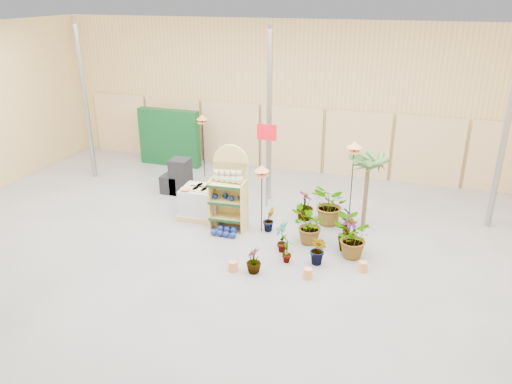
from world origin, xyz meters
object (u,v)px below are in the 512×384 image
at_px(display_shelf, 230,190).
at_px(bird_table_front, 262,170).
at_px(pallet_stack, 203,202).
at_px(potted_plant_2, 309,226).

height_order(display_shelf, bird_table_front, display_shelf).
bearing_deg(display_shelf, pallet_stack, 159.66).
bearing_deg(bird_table_front, potted_plant_2, -12.10).
xyz_separation_m(bird_table_front, potted_plant_2, (1.19, -0.25, -1.09)).
xyz_separation_m(pallet_stack, bird_table_front, (1.64, -0.32, 1.13)).
bearing_deg(potted_plant_2, bird_table_front, 167.90).
bearing_deg(display_shelf, bird_table_front, -8.53).
distance_m(bird_table_front, potted_plant_2, 1.63).
height_order(pallet_stack, bird_table_front, bird_table_front).
relative_size(pallet_stack, bird_table_front, 0.68).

